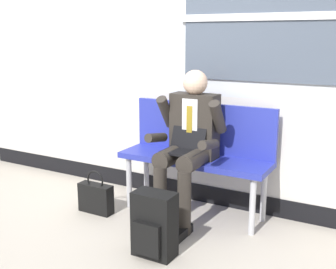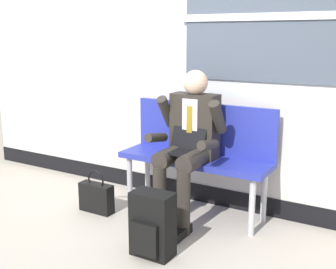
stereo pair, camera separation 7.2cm
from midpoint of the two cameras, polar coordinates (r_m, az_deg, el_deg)
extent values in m
plane|color=#B2A899|center=(3.75, -2.53, -11.39)|extent=(18.00, 18.00, 0.00)
cube|color=silver|center=(4.01, 2.78, 17.13)|extent=(5.14, 0.12, 1.61)
cube|color=beige|center=(4.12, 2.59, -0.29)|extent=(5.14, 0.12, 0.86)
cube|color=black|center=(4.27, 2.52, -7.03)|extent=(5.14, 0.14, 0.17)
cube|color=#4C5666|center=(3.65, 12.93, 15.13)|extent=(1.35, 0.02, 1.05)
cube|color=silver|center=(3.64, 12.88, 15.14)|extent=(1.43, 0.03, 0.06)
cube|color=#28339E|center=(3.71, 4.11, -3.37)|extent=(1.33, 0.42, 0.05)
cube|color=#28339E|center=(3.81, 5.38, 0.88)|extent=(1.33, 0.04, 0.45)
cylinder|color=#B7B7BC|center=(3.95, -4.62, -6.35)|extent=(0.05, 0.05, 0.48)
cylinder|color=#B7B7BC|center=(4.19, -2.26, -5.18)|extent=(0.05, 0.05, 0.48)
cylinder|color=#B7B7BC|center=(3.46, 11.77, -9.53)|extent=(0.05, 0.05, 0.48)
cylinder|color=#B7B7BC|center=(3.73, 13.29, -7.93)|extent=(0.05, 0.05, 0.48)
cylinder|color=#2D2823|center=(3.56, 1.04, -2.87)|extent=(0.15, 0.40, 0.15)
cylinder|color=#2D2823|center=(3.51, -0.53, -8.48)|extent=(0.11, 0.11, 0.53)
cube|color=black|center=(3.55, -1.03, -12.23)|extent=(0.10, 0.26, 0.07)
cylinder|color=#2D2823|center=(3.46, 4.22, -3.38)|extent=(0.15, 0.40, 0.15)
cylinder|color=#2D2823|center=(3.41, 2.69, -9.16)|extent=(0.11, 0.11, 0.53)
cube|color=black|center=(3.45, 2.17, -13.01)|extent=(0.10, 0.26, 0.07)
cube|color=#2D2823|center=(3.64, 4.19, 1.16)|extent=(0.40, 0.18, 0.55)
cube|color=silver|center=(3.54, 3.52, 1.68)|extent=(0.14, 0.01, 0.38)
cube|color=olive|center=(3.54, 3.46, 1.19)|extent=(0.05, 0.01, 0.33)
sphere|color=beige|center=(3.58, 4.29, 6.96)|extent=(0.21, 0.21, 0.21)
cylinder|color=#2D2823|center=(3.67, 0.36, 3.05)|extent=(0.09, 0.25, 0.30)
cylinder|color=#2D2823|center=(3.56, -1.01, -0.42)|extent=(0.08, 0.27, 0.12)
cylinder|color=#2D2823|center=(3.45, 7.28, 2.32)|extent=(0.09, 0.25, 0.30)
cylinder|color=#2D2823|center=(3.34, 6.03, -1.39)|extent=(0.08, 0.27, 0.12)
cube|color=black|center=(3.47, 2.38, -2.37)|extent=(0.31, 0.22, 0.02)
cube|color=black|center=(3.55, 3.39, -0.18)|extent=(0.31, 0.08, 0.21)
cube|color=black|center=(3.11, -1.39, -11.93)|extent=(0.30, 0.18, 0.48)
cube|color=black|center=(3.06, -2.47, -13.88)|extent=(0.21, 0.04, 0.24)
cube|color=black|center=(3.91, -9.05, -8.38)|extent=(0.32, 0.11, 0.26)
torus|color=black|center=(3.85, -9.14, -6.01)|extent=(0.18, 0.02, 0.18)
camera|label=1|loc=(0.04, -89.42, 0.14)|focal=45.47mm
camera|label=2|loc=(0.04, 90.58, -0.14)|focal=45.47mm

